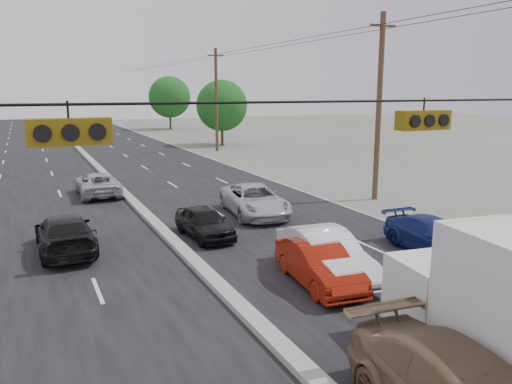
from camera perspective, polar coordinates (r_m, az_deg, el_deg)
road_surface at (r=37.75m, az=-16.99°, el=1.92°), size 20.00×160.00×0.02m
center_median at (r=37.73m, az=-17.00°, el=2.07°), size 0.50×160.00×0.20m
utility_pole_right_b at (r=28.10m, az=13.87°, el=9.44°), size 1.60×0.30×10.00m
utility_pole_right_c at (r=50.11m, az=-4.56°, el=10.51°), size 1.60×0.30×10.00m
traffic_signals at (r=9.47m, az=18.12°, el=8.05°), size 25.00×0.30×0.54m
tree_right_mid at (r=55.68m, az=-3.93°, el=9.83°), size 5.60×5.60×7.14m
tree_right_far at (r=79.76m, az=-9.85°, el=10.64°), size 6.40×6.40×8.16m
red_sedan at (r=15.75m, az=7.21°, el=-8.23°), size 1.86×4.21×1.34m
queue_car_a at (r=20.65m, az=-5.92°, el=-3.52°), size 1.75×3.83×1.27m
queue_car_b at (r=16.41m, az=7.95°, el=-7.10°), size 1.99×4.74×1.52m
queue_car_c at (r=24.22m, az=-0.16°, el=-0.98°), size 3.02×5.47×1.45m
queue_car_d at (r=19.76m, az=19.64°, el=-4.83°), size 1.92×4.46×1.28m
oncoming_near at (r=20.05m, az=-21.01°, el=-4.50°), size 2.05×4.88×1.41m
oncoming_far at (r=30.14m, az=-17.63°, el=0.84°), size 2.25×4.80×1.33m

